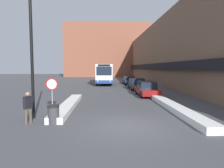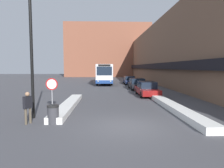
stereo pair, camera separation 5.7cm
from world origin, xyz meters
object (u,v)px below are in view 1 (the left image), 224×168
Objects in this scene: parked_car_front at (147,89)px; street_lamp at (36,40)px; pedestrian at (28,105)px; city_bus at (104,73)px; parked_car_middle at (137,84)px; parked_car_back at (129,80)px; stop_sign at (52,87)px; trash_bin at (53,114)px.

parked_car_front is 12.27m from street_lamp.
pedestrian reaches higher than parked_car_front.
city_bus reaches higher than parked_car_front.
city_bus reaches higher than parked_car_middle.
stop_sign reaches higher than parked_car_back.
city_bus is 9.87m from parked_car_middle.
street_lamp reaches higher than trash_bin.
pedestrian is (-8.10, -23.87, 0.29)m from parked_car_back.
parked_car_middle is at bearing 61.46° from street_lamp.
parked_car_front is (4.27, -14.89, -1.10)m from city_bus.
city_bus is 24.84m from trash_bin.
trash_bin is at bearing -63.99° from pedestrian.
stop_sign is at bearing -120.70° from parked_car_middle.
pedestrian reaches higher than parked_car_back.
parked_car_middle reaches higher than parked_car_back.
parked_car_front is at bearing -13.04° from pedestrian.
street_lamp is (-7.97, -8.61, 3.59)m from parked_car_front.
parked_car_back is at bearing 90.00° from parked_car_middle.
street_lamp is at bearing 133.92° from trash_bin.
pedestrian is at bearing -98.63° from stop_sign.
parked_car_back reaches higher than trash_bin.
trash_bin is (-2.58, -24.67, -1.33)m from city_bus.
city_bus is 11.58× the size of trash_bin.
street_lamp is at bearing -132.79° from parked_car_front.
parked_car_front is at bearing 41.78° from stop_sign.
city_bus is 1.56× the size of street_lamp.
parked_car_front is 6.05m from parked_car_middle.
city_bus is at bearing 81.04° from street_lamp.
parked_car_front is at bearing -74.00° from city_bus.
stop_sign is 1.32× the size of pedestrian.
street_lamp reaches higher than parked_car_middle.
pedestrian is at bearing -117.10° from parked_car_middle.
street_lamp reaches higher than city_bus.
city_bus is 6.77× the size of pedestrian.
parked_car_back is 0.66× the size of street_lamp.
parked_car_back is 24.84m from trash_bin.
parked_car_back is 24.34m from street_lamp.
stop_sign is at bearing 105.33° from trash_bin.
city_bus is at bearing 17.78° from pedestrian.
parked_car_middle is at bearing -0.49° from pedestrian.
stop_sign is at bearing 79.75° from street_lamp.
pedestrian is at bearing -98.83° from city_bus.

